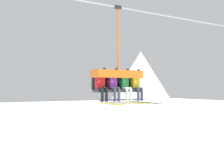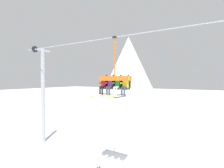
# 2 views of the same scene
# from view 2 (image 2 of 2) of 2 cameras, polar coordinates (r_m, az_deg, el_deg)

# --- Properties ---
(ground_plane) EXTENTS (200.00, 200.00, 0.00)m
(ground_plane) POSITION_cam_2_polar(r_m,az_deg,el_deg) (13.12, 3.49, -24.90)
(ground_plane) COLOR silver
(mountain_peak_west) EXTENTS (16.50, 16.50, 17.70)m
(mountain_peak_west) POSITION_cam_2_polar(r_m,az_deg,el_deg) (48.99, 5.41, 4.95)
(mountain_peak_west) COLOR white
(mountain_peak_west) RESTS_ON ground_plane
(lift_tower_near) EXTENTS (0.36, 1.88, 8.79)m
(lift_tower_near) POSITION_cam_2_polar(r_m,az_deg,el_deg) (17.45, -21.64, -2.79)
(lift_tower_near) COLOR #9EA3A8
(lift_tower_near) RESTS_ON ground_plane
(lift_cable) EXTENTS (19.81, 0.05, 0.05)m
(lift_cable) POSITION_cam_2_polar(r_m,az_deg,el_deg) (11.16, 3.81, 15.43)
(lift_cable) COLOR #9EA3A8
(chairlift_chair) EXTENTS (2.03, 0.74, 3.68)m
(chairlift_chair) POSITION_cam_2_polar(r_m,az_deg,el_deg) (11.20, 1.05, 1.30)
(chairlift_chair) COLOR #33383D
(skier_red) EXTENTS (0.48, 1.70, 1.34)m
(skier_red) POSITION_cam_2_polar(r_m,az_deg,el_deg) (11.46, -2.94, -0.23)
(skier_red) COLOR red
(skier_purple) EXTENTS (0.48, 1.70, 1.34)m
(skier_purple) POSITION_cam_2_polar(r_m,az_deg,el_deg) (11.17, -0.68, -0.27)
(skier_purple) COLOR purple
(skier_green) EXTENTS (0.48, 1.70, 1.34)m
(skier_green) POSITION_cam_2_polar(r_m,az_deg,el_deg) (10.89, 1.70, -0.32)
(skier_green) COLOR #23843D
(skier_yellow) EXTENTS (0.48, 1.70, 1.34)m
(skier_yellow) POSITION_cam_2_polar(r_m,az_deg,el_deg) (10.63, 4.20, -0.36)
(skier_yellow) COLOR yellow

